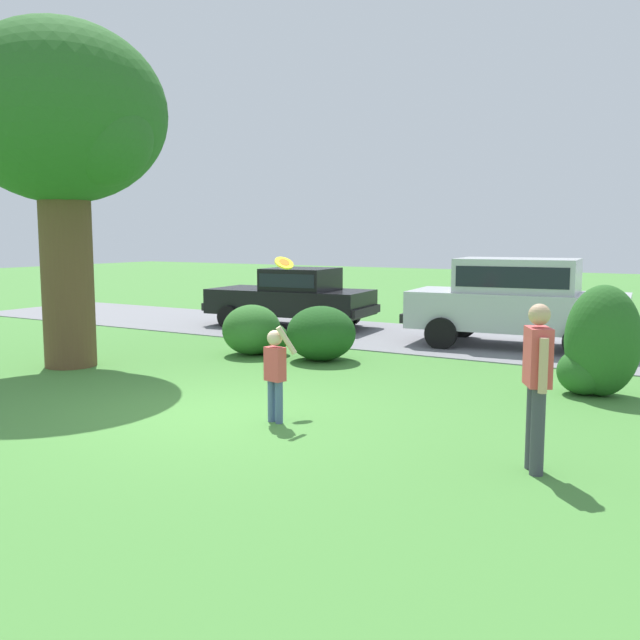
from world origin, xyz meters
name	(u,v)px	position (x,y,z in m)	size (l,w,h in m)	color
ground_plane	(209,414)	(0.00, 0.00, 0.00)	(80.00, 80.00, 0.00)	#478438
driveway_strip	(429,339)	(0.00, 7.92, 0.01)	(28.00, 4.40, 0.02)	slate
oak_tree_large	(66,126)	(-4.44, 1.51, 4.36)	(3.80, 3.78, 6.19)	brown
shrub_near_tree	(255,331)	(-2.27, 4.20, 0.47)	(1.27, 1.25, 1.02)	#33702B
shrub_centre_left	(321,333)	(-0.77, 4.30, 0.53)	(1.34, 1.32, 1.06)	#1E511C
shrub_centre	(599,347)	(4.35, 3.86, 0.75)	(1.19, 0.99, 1.69)	#286023
parked_sedan	(293,295)	(-3.89, 8.13, 0.85)	(4.55, 2.41, 1.56)	black
parked_suv	(517,298)	(2.04, 7.81, 1.08)	(4.85, 2.44, 1.92)	silver
child_thrower	(275,368)	(1.03, 0.10, 0.72)	(0.47, 0.23, 1.29)	#4C608C
frisbee	(284,263)	(0.49, 1.13, 2.02)	(0.29, 0.28, 0.22)	yellow
adult_onlooker	(537,378)	(4.40, -0.13, 0.98)	(0.36, 0.48, 1.74)	#3F3F4C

